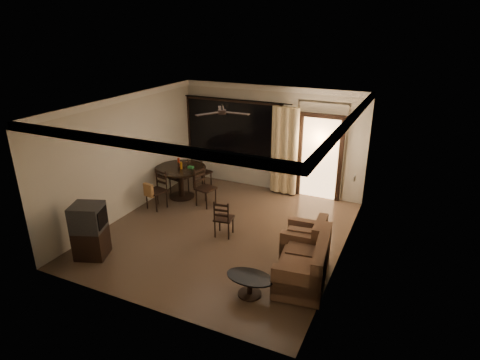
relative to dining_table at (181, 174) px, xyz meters
The scene contains 12 objects.
ground 2.31m from the dining_table, 33.28° to the right, with size 5.50×5.50×0.00m, color #7F6651.
room_shell 2.78m from the dining_table, 12.67° to the left, with size 5.50×6.70×5.50m.
dining_table is the anchor object (origin of this frame).
dining_chair_west 0.44m from the dining_table, 134.66° to the left, with size 0.50×0.50×0.95m.
dining_chair_east 0.91m from the dining_table, 12.53° to the right, with size 0.50×0.50×0.95m.
dining_chair_south 0.92m from the dining_table, 102.55° to the right, with size 0.50×0.54×0.95m.
dining_chair_north 0.86m from the dining_table, 77.64° to the left, with size 0.50×0.50×0.95m.
tv_cabinet 3.15m from the dining_table, 90.68° to the right, with size 0.71×0.68×1.09m.
sofa 4.54m from the dining_table, 28.71° to the right, with size 1.00×1.61×0.81m.
armchair 4.00m from the dining_table, 20.31° to the right, with size 0.81×0.81×0.77m.
coffee_table 4.41m from the dining_table, 42.51° to the right, with size 0.82×0.49×0.36m.
side_chair 2.39m from the dining_table, 35.08° to the right, with size 0.42×0.42×0.84m.
Camera 1 is at (3.58, -6.87, 4.29)m, focal length 30.00 mm.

